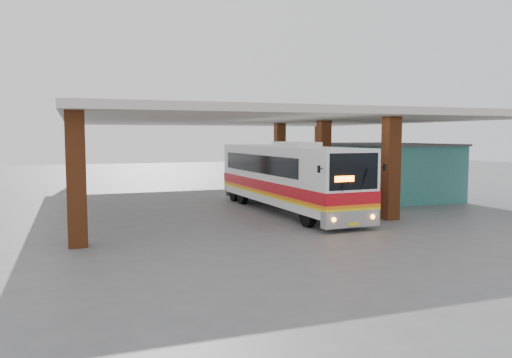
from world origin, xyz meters
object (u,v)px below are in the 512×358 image
Objects in this scene: motorcycle at (356,191)px; pedestrian at (303,197)px; coach_bus at (287,177)px; red_chair at (311,186)px.

pedestrian reaches higher than motorcycle.
pedestrian is at bearing -65.22° from coach_bus.
red_chair is (4.19, 7.50, -0.40)m from pedestrian.
motorcycle is 5.27m from pedestrian.
coach_bus is 5.38m from motorcycle.
coach_bus is 1.26m from pedestrian.
motorcycle is (4.91, 1.93, -1.06)m from coach_bus.
pedestrian is at bearing 140.26° from motorcycle.
coach_bus is 8.21m from red_chair.
pedestrian reaches higher than red_chair.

